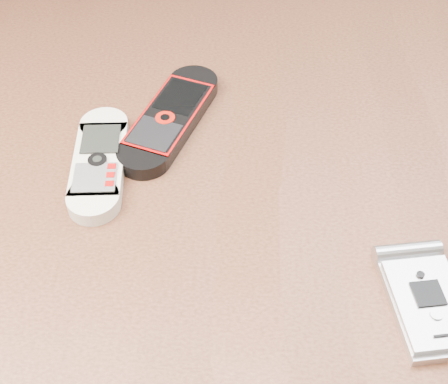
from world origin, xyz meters
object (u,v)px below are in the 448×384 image
(table, at_px, (219,267))
(nokia_black_red, at_px, (170,118))
(nokia_white, at_px, (99,162))
(motorola_razr, at_px, (427,302))

(table, bearing_deg, nokia_black_red, 117.50)
(nokia_white, bearing_deg, nokia_black_red, 43.27)
(table, height_order, nokia_black_red, nokia_black_red)
(nokia_black_red, height_order, motorola_razr, same)
(table, bearing_deg, nokia_white, 162.28)
(nokia_white, height_order, motorola_razr, same)
(table, distance_m, nokia_black_red, 0.16)
(table, distance_m, motorola_razr, 0.23)
(table, xyz_separation_m, nokia_black_red, (-0.05, 0.10, 0.11))
(motorola_razr, bearing_deg, nokia_white, 143.66)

